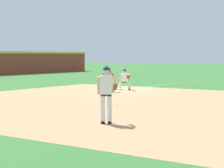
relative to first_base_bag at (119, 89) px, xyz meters
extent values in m
plane|color=#336B2D|center=(0.00, 0.00, -0.04)|extent=(160.00, 160.00, 0.00)
cube|color=tan|center=(-5.71, -3.59, -0.04)|extent=(18.00, 18.00, 0.01)
cube|color=white|center=(6.00, 0.00, -0.04)|extent=(12.01, 0.10, 0.00)
cube|color=white|center=(0.00, 0.00, 0.00)|extent=(0.38, 0.38, 0.09)
sphere|color=white|center=(-7.19, -4.72, -0.01)|extent=(0.07, 0.07, 0.07)
cube|color=black|center=(-11.45, -7.06, 0.00)|extent=(0.28, 0.23, 0.09)
cylinder|color=white|center=(-11.48, -7.08, 0.46)|extent=(0.15, 0.15, 0.84)
cube|color=black|center=(-11.33, -7.25, 0.00)|extent=(0.28, 0.23, 0.09)
cylinder|color=white|center=(-11.36, -7.27, 0.46)|extent=(0.15, 0.15, 0.84)
cube|color=black|center=(-11.42, -7.17, 0.90)|extent=(0.35, 0.39, 0.06)
cube|color=white|center=(-11.42, -7.17, 1.22)|extent=(0.42, 0.47, 0.60)
sphere|color=#DBB28E|center=(-11.40, -7.16, 1.65)|extent=(0.21, 0.21, 0.21)
sphere|color=navy|center=(-11.40, -7.16, 1.72)|extent=(0.20, 0.20, 0.20)
cube|color=navy|center=(-11.33, -7.12, 1.69)|extent=(0.18, 0.20, 0.02)
cylinder|color=#DBB28E|center=(-11.49, -6.92, 1.19)|extent=(0.21, 0.18, 0.59)
cylinder|color=#DBB28E|center=(-11.04, -7.23, 1.31)|extent=(0.49, 0.36, 0.41)
ellipsoid|color=brown|center=(-10.97, -7.18, 1.14)|extent=(0.36, 0.33, 0.34)
cube|color=black|center=(0.59, -0.40, 0.00)|extent=(0.28, 0.23, 0.09)
cylinder|color=white|center=(0.63, -0.37, 0.23)|extent=(0.15, 0.15, 0.40)
cube|color=black|center=(0.29, 0.12, 0.00)|extent=(0.28, 0.23, 0.09)
cylinder|color=white|center=(0.32, 0.14, 0.23)|extent=(0.15, 0.15, 0.40)
cube|color=black|center=(0.47, -0.12, 0.46)|extent=(0.35, 0.39, 0.06)
cube|color=white|center=(0.47, -0.12, 0.73)|extent=(0.41, 0.47, 0.52)
sphere|color=#DBB28E|center=(0.46, -0.13, 1.12)|extent=(0.21, 0.21, 0.21)
sphere|color=navy|center=(0.46, -0.13, 1.20)|extent=(0.20, 0.20, 0.20)
cube|color=navy|center=(0.38, -0.17, 1.17)|extent=(0.18, 0.20, 0.02)
cylinder|color=#DBB28E|center=(0.25, -0.54, 0.88)|extent=(0.55, 0.38, 0.24)
cylinder|color=#DBB28E|center=(0.26, 0.05, 0.67)|extent=(0.25, 0.20, 0.58)
ellipsoid|color=brown|center=(0.06, -0.65, 0.80)|extent=(0.29, 0.28, 0.35)
cube|color=black|center=(-1.44, -0.02, 0.00)|extent=(0.27, 0.15, 0.09)
cylinder|color=#B2B2B7|center=(-1.48, -0.02, 0.28)|extent=(0.15, 0.15, 0.50)
cube|color=black|center=(-1.38, -0.41, 0.00)|extent=(0.27, 0.15, 0.09)
cylinder|color=#B2B2B7|center=(-1.42, -0.42, 0.28)|extent=(0.15, 0.15, 0.50)
cube|color=black|center=(-1.45, -0.22, 0.55)|extent=(0.25, 0.37, 0.06)
cube|color=#B2B2B7|center=(-1.45, -0.22, 0.85)|extent=(0.30, 0.43, 0.54)
sphere|color=brown|center=(-1.43, -0.22, 1.25)|extent=(0.21, 0.21, 0.21)
sphere|color=black|center=(-1.43, -0.22, 1.32)|extent=(0.20, 0.20, 0.20)
cube|color=black|center=(-1.34, -0.21, 1.29)|extent=(0.13, 0.18, 0.02)
cylinder|color=brown|center=(-1.34, 0.05, 0.81)|extent=(0.34, 0.14, 0.56)
cylinder|color=brown|center=(-1.27, -0.45, 0.81)|extent=(0.34, 0.14, 0.56)
cube|color=black|center=(1.35, 1.64, 0.00)|extent=(0.28, 0.24, 0.09)
cylinder|color=#515154|center=(1.39, 1.67, 0.28)|extent=(0.15, 0.15, 0.50)
cube|color=black|center=(1.12, 1.97, 0.00)|extent=(0.28, 0.24, 0.09)
cylinder|color=#515154|center=(1.15, 1.99, 0.28)|extent=(0.15, 0.15, 0.50)
cube|color=black|center=(1.27, 1.83, 0.55)|extent=(0.36, 0.39, 0.06)
cube|color=#232326|center=(1.27, 1.83, 0.85)|extent=(0.43, 0.47, 0.54)
sphere|color=brown|center=(1.25, 1.82, 1.25)|extent=(0.21, 0.21, 0.21)
sphere|color=black|center=(1.25, 1.82, 1.32)|extent=(0.20, 0.20, 0.20)
cube|color=black|center=(1.18, 1.77, 1.29)|extent=(0.19, 0.20, 0.02)
cylinder|color=brown|center=(1.30, 1.54, 0.81)|extent=(0.32, 0.26, 0.56)
cylinder|color=brown|center=(1.01, 1.95, 0.81)|extent=(0.32, 0.26, 0.56)
camera|label=1|loc=(-22.76, -15.28, 2.18)|focal=70.00mm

